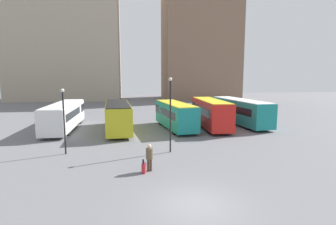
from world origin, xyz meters
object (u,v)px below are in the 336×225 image
bus_3 (210,113)px  lamp_post_1 (64,116)px  bus_1 (118,116)px  traveler (149,155)px  bus_0 (64,115)px  suitcase (144,168)px  bus_4 (240,111)px  lamp_post_0 (170,109)px  bus_2 (175,115)px

bus_3 → lamp_post_1: size_ratio=1.87×
bus_1 → lamp_post_1: 9.35m
bus_3 → traveler: 15.64m
bus_0 → suitcase: bus_0 is taller
bus_1 → suitcase: bearing=-174.9°
lamp_post_1 → bus_4: bearing=29.4°
bus_0 → bus_4: size_ratio=1.03×
bus_0 → lamp_post_1: 10.75m
bus_4 → lamp_post_0: (-10.60, -11.19, 1.77)m
bus_3 → traveler: bearing=149.7°
bus_2 → bus_4: size_ratio=0.84×
bus_0 → lamp_post_0: 15.43m
lamp_post_0 → bus_3: bearing=56.5°
lamp_post_0 → lamp_post_1: 8.24m
bus_3 → traveler: bus_3 is taller
bus_0 → lamp_post_0: bearing=-136.1°
lamp_post_0 → lamp_post_1: bearing=175.9°
bus_0 → bus_4: 21.32m
bus_0 → lamp_post_0: lamp_post_0 is taller
bus_4 → bus_3: bearing=105.6°
bus_0 → bus_3: 16.97m
bus_0 → bus_3: bus_3 is taller
traveler → lamp_post_1: size_ratio=0.34×
bus_1 → bus_0: bearing=68.9°
bus_1 → traveler: size_ratio=5.86×
bus_1 → traveler: (2.65, -13.12, -0.65)m
bus_0 → suitcase: size_ratio=12.45×
suitcase → bus_4: bearing=-21.2°
bus_4 → bus_2: bearing=94.9°
bus_0 → traveler: (8.77, -14.95, -0.58)m
bus_4 → traveler: 19.72m
lamp_post_0 → bus_1: bearing=116.7°
bus_1 → bus_4: (15.20, 2.07, 0.01)m
suitcase → lamp_post_0: (2.33, 4.36, 3.16)m
bus_4 → traveler: size_ratio=6.40×
bus_4 → lamp_post_1: (-18.81, -10.60, 1.34)m
bus_2 → bus_4: bearing=-86.4°
bus_1 → bus_3: (10.77, 0.23, 0.09)m
bus_0 → bus_2: (12.65, -1.58, 0.01)m
bus_4 → suitcase: bearing=133.2°
bus_1 → lamp_post_1: lamp_post_1 is taller
bus_0 → traveler: bearing=-150.1°
bus_0 → traveler: bus_0 is taller
lamp_post_0 → traveler: bearing=-115.9°
suitcase → lamp_post_0: bearing=-9.5°
suitcase → bus_3: bearing=-13.2°
bus_0 → bus_1: bearing=-107.1°
bus_1 → lamp_post_1: bearing=152.6°
bus_3 → lamp_post_0: size_ratio=1.60×
bus_1 → bus_2: 6.53m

